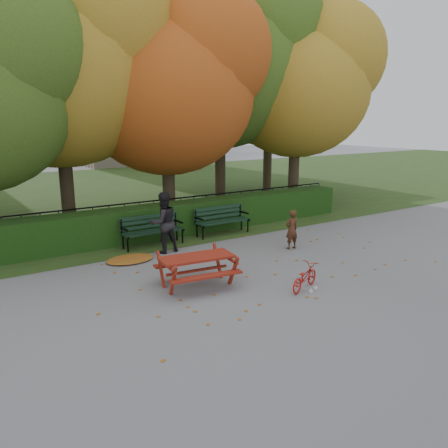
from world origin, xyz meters
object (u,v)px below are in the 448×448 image
bench_right (221,218)px  child (292,229)px  picnic_table (197,263)px  bicycle (305,277)px  tree_c (178,82)px  tree_g (278,83)px  adult (163,222)px  tree_e (307,81)px  tree_b (70,59)px  tree_d (232,57)px  bench_left (152,228)px

bench_right → child: 2.59m
picnic_table → bicycle: 2.35m
tree_c → tree_g: size_ratio=0.94×
bench_right → adult: 2.55m
tree_g → adult: bearing=-144.5°
tree_e → tree_c: bearing=178.1°
tree_g → picnic_table: bearing=-136.6°
tree_b → adult: size_ratio=5.22×
tree_d → adult: tree_d is taller
tree_e → bench_left: bearing=-165.2°
tree_b → child: (4.31, -5.52, -4.84)m
tree_b → tree_g: 11.19m
tree_e → tree_g: (1.81, 3.99, 0.29)m
tree_b → tree_d: tree_d is taller
tree_d → tree_g: size_ratio=1.12×
bench_left → tree_e: bearing=14.8°
tree_g → bench_left: size_ratio=4.75×
tree_g → tree_c: bearing=-153.1°
tree_b → tree_g: size_ratio=1.03×
tree_g → tree_d: bearing=-150.4°
child → bicycle: bearing=56.4°
tree_d → bicycle: (-3.83, -8.47, -5.71)m
child → bench_left: bearing=-35.1°
tree_e → bench_right: bearing=-159.1°
bench_right → picnic_table: (-2.89, -3.50, 0.01)m
tree_d → tree_g: (4.46, 2.53, -0.61)m
bench_left → bicycle: size_ratio=1.72×
tree_d → tree_c: bearing=-157.4°
tree_d → tree_g: tree_d is taller
bicycle → child: bearing=-56.8°
adult → child: bearing=149.5°
tree_d → picnic_table: bearing=-128.9°
tree_b → child: bearing=-52.0°
tree_b → adult: 6.07m
tree_b → picnic_table: (0.65, -6.54, -4.87)m
tree_g → bench_right: 10.61m
tree_b → tree_c: size_ratio=1.10×
bench_right → picnic_table: bearing=-129.5°
bench_right → picnic_table: 4.54m
tree_g → bench_right: tree_g is taller
tree_g → bench_left: bearing=-147.8°
tree_g → picnic_table: (-10.13, -9.56, -4.84)m
bench_right → child: bearing=-72.7°
tree_e → bicycle: (-6.47, -7.01, -4.81)m
bench_left → adult: (0.00, -0.80, 0.32)m
tree_d → bench_left: tree_d is taller
tree_b → adult: tree_b is taller
tree_e → picnic_table: bearing=-146.2°
bench_right → tree_d: bearing=51.8°
picnic_table → tree_b: bearing=102.9°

